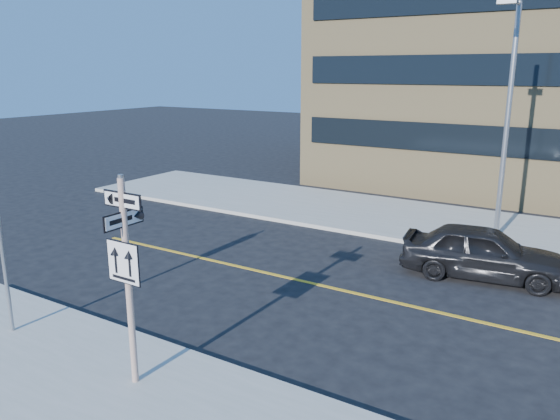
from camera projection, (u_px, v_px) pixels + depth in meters
The scene contains 5 objects.
ground at pixel (217, 336), 12.65m from camera, with size 120.00×120.00×0.00m, color black.
sign_pole at pixel (127, 270), 9.98m from camera, with size 0.92×0.92×4.06m.
parked_car_a at pixel (483, 252), 16.03m from camera, with size 4.66×1.87×1.59m, color black.
streetlight_a at pixel (507, 108), 18.25m from camera, with size 0.55×2.25×8.00m.
building_brick at pixel (525, 13), 29.91m from camera, with size 18.00×18.00×18.00m, color tan.
Camera 1 is at (7.36, -8.99, 5.99)m, focal length 35.00 mm.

